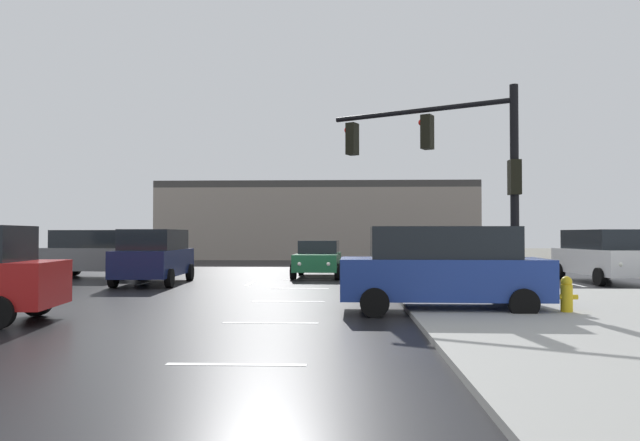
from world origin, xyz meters
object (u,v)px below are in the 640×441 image
object	(u,v)px
suv_navy	(154,255)
suv_grey	(96,253)
suv_white	(603,255)
suv_blue	(442,267)
sedan_green	(318,258)
traffic_signal_mast	(458,159)
fire_hydrant	(567,294)

from	to	relation	value
suv_navy	suv_grey	size ratio (longest dim) A/B	0.98
suv_white	suv_navy	bearing A→B (deg)	-90.15
suv_blue	suv_grey	world-z (taller)	same
suv_navy	sedan_green	world-z (taller)	suv_navy
traffic_signal_mast	suv_navy	world-z (taller)	traffic_signal_mast
suv_grey	traffic_signal_mast	bearing A→B (deg)	153.70
fire_hydrant	traffic_signal_mast	bearing A→B (deg)	124.45
suv_white	sedan_green	size ratio (longest dim) A/B	1.08
suv_navy	sedan_green	bearing A→B (deg)	-59.02
traffic_signal_mast	suv_blue	distance (m)	3.55
suv_blue	fire_hydrant	bearing A→B (deg)	-14.60
suv_blue	suv_navy	bearing A→B (deg)	141.27
fire_hydrant	suv_navy	size ratio (longest dim) A/B	0.16
traffic_signal_mast	fire_hydrant	bearing A→B (deg)	153.36
suv_blue	sedan_green	xyz separation A→B (m)	(-3.44, 11.76, -0.24)
fire_hydrant	sedan_green	xyz separation A→B (m)	(-6.07, 12.50, 0.32)
traffic_signal_mast	suv_grey	size ratio (longest dim) A/B	1.12
suv_blue	sedan_green	world-z (taller)	suv_blue
traffic_signal_mast	sedan_green	bearing A→B (deg)	-37.84
suv_grey	suv_white	world-z (taller)	same
fire_hydrant	sedan_green	distance (m)	13.90
sedan_green	suv_white	bearing A→B (deg)	78.92
suv_navy	suv_white	xyz separation A→B (m)	(17.05, 1.36, 0.00)
suv_navy	suv_blue	xyz separation A→B (m)	(9.42, -7.84, 0.00)
sedan_green	suv_blue	bearing A→B (deg)	18.24
traffic_signal_mast	suv_blue	bearing A→B (deg)	98.30
suv_white	fire_hydrant	bearing A→B (deg)	-31.44
fire_hydrant	suv_grey	world-z (taller)	suv_grey
suv_blue	suv_grey	bearing A→B (deg)	140.91
suv_navy	suv_blue	distance (m)	12.26
traffic_signal_mast	suv_white	world-z (taller)	traffic_signal_mast
traffic_signal_mast	suv_blue	size ratio (longest dim) A/B	1.15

